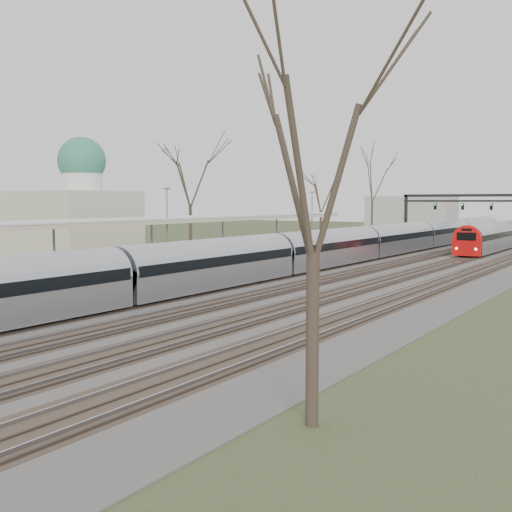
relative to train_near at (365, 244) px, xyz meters
The scene contains 8 objects.
track_bed 3.29m from the train_near, 21.16° to the left, with size 24.00×160.00×0.22m.
platform 17.71m from the train_near, 111.74° to the right, with size 3.50×69.00×1.00m, color #9E9B93.
canopy 22.08m from the train_near, 107.37° to the right, with size 4.10×50.00×3.11m.
dome_building 25.06m from the train_near, 140.34° to the right, with size 10.00×8.00×10.30m.
signal_gantry 31.37m from the train_near, 84.86° to the left, with size 21.00×0.59×6.08m.
tree_west_far 16.98m from the train_near, 157.76° to the right, with size 5.50×5.50×11.33m.
tree_east_near 42.21m from the train_near, 68.29° to the right, with size 4.50×4.50×9.27m.
train_near is the anchor object (origin of this frame).
Camera 1 is at (19.72, 2.25, 5.21)m, focal length 45.00 mm.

